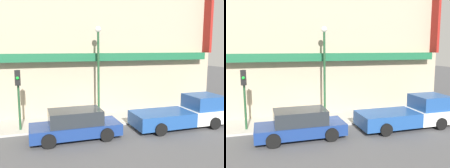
# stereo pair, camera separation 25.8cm
# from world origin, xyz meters

# --- Properties ---
(ground_plane) EXTENTS (80.00, 80.00, 0.00)m
(ground_plane) POSITION_xyz_m (0.00, 0.00, 0.00)
(ground_plane) COLOR #4C4C4F
(sidewalk) EXTENTS (36.00, 2.78, 0.12)m
(sidewalk) POSITION_xyz_m (0.00, 1.39, 0.06)
(sidewalk) COLOR #ADA89E
(sidewalk) RESTS_ON ground
(building) EXTENTS (19.80, 3.80, 11.43)m
(building) POSITION_xyz_m (0.01, 4.26, 5.70)
(building) COLOR tan
(building) RESTS_ON ground
(pickup_truck) EXTENTS (5.51, 2.24, 1.78)m
(pickup_truck) POSITION_xyz_m (5.14, -1.27, 0.78)
(pickup_truck) COLOR white
(pickup_truck) RESTS_ON ground
(parked_car) EXTENTS (4.45, 1.98, 1.48)m
(parked_car) POSITION_xyz_m (-1.22, -1.27, 0.72)
(parked_car) COLOR navy
(parked_car) RESTS_ON ground
(fire_hydrant) EXTENTS (0.21, 0.21, 0.63)m
(fire_hydrant) POSITION_xyz_m (5.44, 0.50, 0.44)
(fire_hydrant) COLOR yellow
(fire_hydrant) RESTS_ON sidewalk
(street_lamp) EXTENTS (0.36, 0.36, 5.70)m
(street_lamp) POSITION_xyz_m (0.76, 1.56, 3.67)
(street_lamp) COLOR #1E4728
(street_lamp) RESTS_ON sidewalk
(traffic_light) EXTENTS (0.28, 0.42, 3.25)m
(traffic_light) POSITION_xyz_m (-3.89, 0.60, 2.38)
(traffic_light) COLOR #1E4728
(traffic_light) RESTS_ON sidewalk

